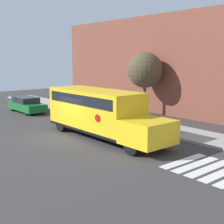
{
  "coord_description": "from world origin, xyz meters",
  "views": [
    {
      "loc": [
        16.87,
        -10.14,
        4.99
      ],
      "look_at": [
        2.06,
        2.26,
        1.65
      ],
      "focal_mm": 50.0,
      "sensor_mm": 36.0,
      "label": 1
    }
  ],
  "objects": [
    {
      "name": "crosswalk_stripes",
      "position": [
        9.63,
        2.0,
        0.0
      ],
      "size": [
        4.0,
        3.2,
        0.01
      ],
      "color": "white",
      "rests_on": "ground"
    },
    {
      "name": "building_backdrop",
      "position": [
        0.0,
        13.0,
        4.41
      ],
      "size": [
        32.0,
        4.0,
        8.82
      ],
      "color": "brown",
      "rests_on": "ground"
    },
    {
      "name": "ground_plane",
      "position": [
        0.0,
        0.0,
        0.0
      ],
      "size": [
        60.0,
        60.0,
        0.0
      ],
      "primitive_type": "plane",
      "color": "#3A3838"
    },
    {
      "name": "school_bus",
      "position": [
        1.44,
        1.76,
        1.69
      ],
      "size": [
        9.52,
        2.57,
        2.99
      ],
      "color": "yellow",
      "rests_on": "ground"
    },
    {
      "name": "tree_near_sidewalk",
      "position": [
        -2.13,
        9.49,
        3.96
      ],
      "size": [
        3.07,
        3.07,
        5.52
      ],
      "color": "brown",
      "rests_on": "ground"
    },
    {
      "name": "sidewalk_strip",
      "position": [
        0.0,
        6.5,
        0.07
      ],
      "size": [
        44.0,
        3.0,
        0.15
      ],
      "color": "#9E9E99",
      "rests_on": "ground"
    },
    {
      "name": "parked_car",
      "position": [
        -10.33,
        2.24,
        0.71
      ],
      "size": [
        4.63,
        1.82,
        1.42
      ],
      "color": "#196B2D",
      "rests_on": "ground"
    }
  ]
}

